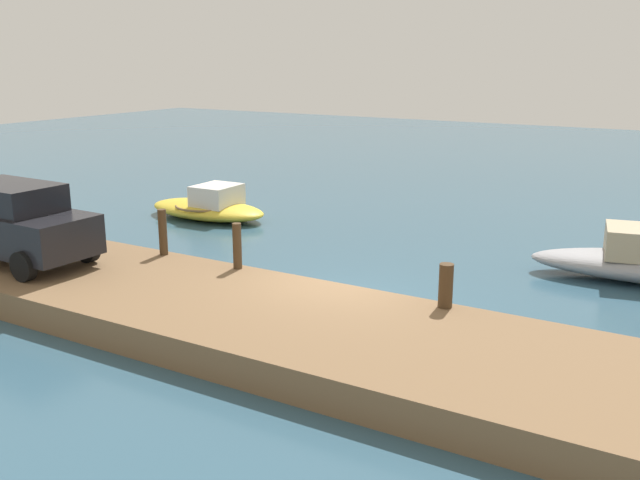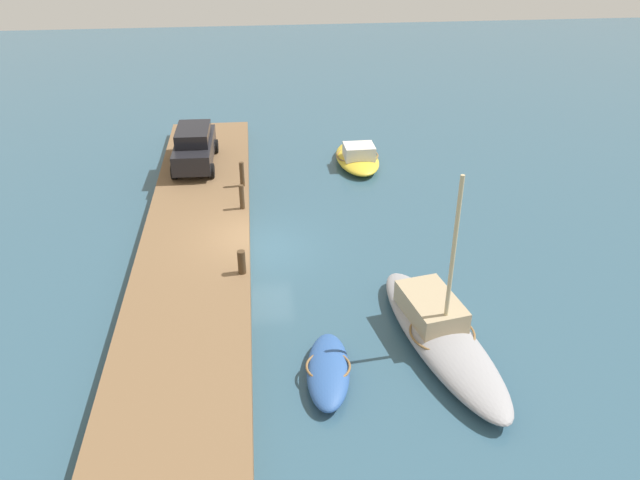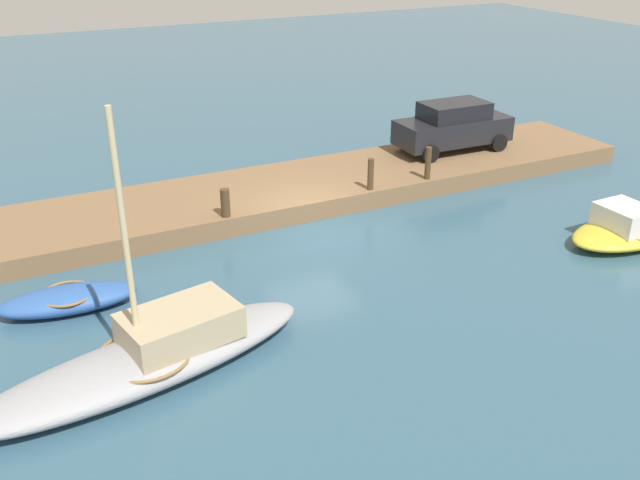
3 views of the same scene
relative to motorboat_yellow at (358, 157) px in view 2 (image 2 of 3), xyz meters
name	(u,v)px [view 2 (image 2 of 3)]	position (x,y,z in m)	size (l,w,h in m)	color
ground_plane	(258,249)	(7.67, -4.99, -0.39)	(84.00, 84.00, 0.00)	#33566B
dock_platform	(196,246)	(7.67, -7.27, -0.09)	(25.54, 3.99, 0.60)	brown
motorboat_yellow	(358,157)	(0.00, 0.00, 0.00)	(4.24, 2.11, 1.13)	gold
sailboat_grey	(440,332)	(13.85, 0.27, 0.10)	(7.48, 3.23, 5.62)	#939399
rowboat_blue	(328,370)	(14.98, -3.17, -0.10)	(3.30, 1.54, 0.57)	#2D569E
mooring_post_west	(242,174)	(3.20, -5.53, 0.75)	(0.20, 0.20, 1.08)	#47331E
mooring_post_mid_west	(242,197)	(5.37, -5.53, 0.72)	(0.19, 0.19, 1.02)	#47331E
mooring_post_mid_east	(242,262)	(10.18, -5.53, 0.63)	(0.27, 0.27, 0.83)	#47331E
parked_car	(194,146)	(0.66, -7.67, 1.12)	(4.28, 1.95, 1.79)	black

